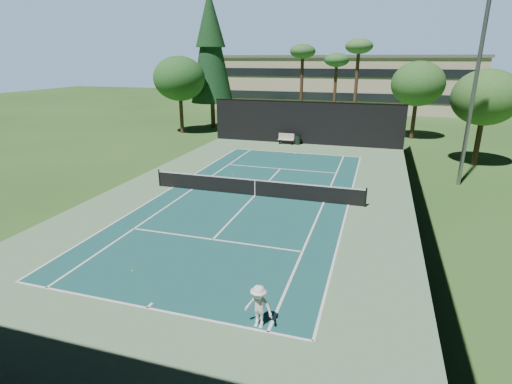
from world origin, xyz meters
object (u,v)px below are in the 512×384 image
player (259,307)px  tennis_ball_b (233,175)px  tennis_net (255,187)px  tennis_ball_c (289,185)px  tennis_ball_d (186,167)px  trash_bin (298,140)px  tennis_ball_a (133,271)px  park_bench (286,138)px

player → tennis_ball_b: player is taller
tennis_net → tennis_ball_c: size_ratio=177.63×
player → tennis_ball_d: bearing=131.5°
tennis_ball_c → trash_bin: size_ratio=0.08×
tennis_net → trash_bin: bearing=92.1°
tennis_ball_b → tennis_ball_d: (-4.13, 0.89, 0.00)m
tennis_ball_a → park_bench: 25.32m
player → tennis_ball_a: player is taller
player → trash_bin: size_ratio=1.50×
tennis_ball_a → tennis_ball_b: 13.78m
tennis_net → player: size_ratio=9.11×
tennis_ball_d → park_bench: bearing=63.8°
tennis_ball_c → park_bench: (-3.18, 12.68, 0.51)m
tennis_ball_b → tennis_ball_d: size_ratio=1.00×
player → trash_bin: 27.54m
player → trash_bin: player is taller
park_bench → trash_bin: (1.10, 0.14, -0.07)m
player → tennis_ball_a: size_ratio=22.56×
tennis_ball_d → park_bench: park_bench is taller
tennis_ball_d → tennis_ball_c: bearing=-13.4°
tennis_ball_b → tennis_ball_d: 4.22m
tennis_net → tennis_ball_a: tennis_net is taller
tennis_ball_d → tennis_ball_a: bearing=-70.9°
player → tennis_ball_a: (-5.62, 1.75, -0.68)m
tennis_ball_d → trash_bin: trash_bin is taller
player → park_bench: player is taller
tennis_ball_c → tennis_ball_a: bearing=-105.0°
tennis_ball_a → tennis_ball_c: size_ratio=0.86×
park_bench → trash_bin: 1.12m
tennis_ball_b → tennis_ball_c: tennis_ball_c is taller
tennis_ball_c → tennis_ball_d: bearing=166.6°
tennis_net → player: 12.27m
tennis_net → player: player is taller
park_bench → tennis_ball_d: bearing=-116.2°
trash_bin → tennis_ball_a: bearing=-92.9°
tennis_ball_a → tennis_ball_d: bearing=109.1°
tennis_ball_c → park_bench: park_bench is taller
park_bench → tennis_ball_b: bearing=-95.6°
tennis_net → tennis_ball_a: bearing=-100.6°
tennis_ball_a → tennis_ball_c: tennis_ball_c is taller
tennis_net → tennis_ball_c: tennis_net is taller
tennis_ball_c → tennis_ball_d: 8.67m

